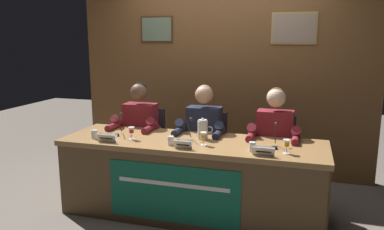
{
  "coord_description": "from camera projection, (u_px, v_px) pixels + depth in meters",
  "views": [
    {
      "loc": [
        1.01,
        -3.37,
        1.71
      ],
      "look_at": [
        0.0,
        0.0,
        1.0
      ],
      "focal_mm": 35.41,
      "sensor_mm": 36.0,
      "label": 1
    }
  ],
  "objects": [
    {
      "name": "chair_left",
      "position": [
        146.0,
        148.0,
        4.45
      ],
      "size": [
        0.44,
        0.44,
        0.91
      ],
      "color": "black",
      "rests_on": "ground_plane"
    },
    {
      "name": "water_cup_center",
      "position": [
        171.0,
        141.0,
        3.47
      ],
      "size": [
        0.06,
        0.06,
        0.08
      ],
      "color": "silver",
      "rests_on": "conference_table"
    },
    {
      "name": "panelist_left",
      "position": [
        138.0,
        129.0,
        4.21
      ],
      "size": [
        0.51,
        0.48,
        1.23
      ],
      "color": "black",
      "rests_on": "ground_plane"
    },
    {
      "name": "water_cup_right",
      "position": [
        252.0,
        147.0,
        3.27
      ],
      "size": [
        0.06,
        0.06,
        0.08
      ],
      "color": "silver",
      "rests_on": "conference_table"
    },
    {
      "name": "water_cup_left",
      "position": [
        95.0,
        135.0,
        3.7
      ],
      "size": [
        0.06,
        0.06,
        0.08
      ],
      "color": "silver",
      "rests_on": "conference_table"
    },
    {
      "name": "nameplate_right",
      "position": [
        264.0,
        151.0,
        3.15
      ],
      "size": [
        0.18,
        0.06,
        0.08
      ],
      "color": "white",
      "rests_on": "conference_table"
    },
    {
      "name": "water_pitcher_central",
      "position": [
        203.0,
        129.0,
        3.67
      ],
      "size": [
        0.15,
        0.1,
        0.21
      ],
      "color": "silver",
      "rests_on": "conference_table"
    },
    {
      "name": "ground_plane",
      "position": [
        192.0,
        213.0,
        3.79
      ],
      "size": [
        12.0,
        12.0,
        0.0
      ],
      "primitive_type": "plane",
      "color": "#70665B"
    },
    {
      "name": "nameplate_left",
      "position": [
        107.0,
        138.0,
        3.58
      ],
      "size": [
        0.19,
        0.06,
        0.08
      ],
      "color": "white",
      "rests_on": "conference_table"
    },
    {
      "name": "conference_table",
      "position": [
        189.0,
        168.0,
        3.59
      ],
      "size": [
        2.53,
        0.79,
        0.75
      ],
      "color": "olive",
      "rests_on": "ground_plane"
    },
    {
      "name": "microphone_left",
      "position": [
        118.0,
        128.0,
        3.83
      ],
      "size": [
        0.06,
        0.17,
        0.22
      ],
      "color": "black",
      "rests_on": "conference_table"
    },
    {
      "name": "wall_back_panelled",
      "position": [
        222.0,
        71.0,
        4.78
      ],
      "size": [
        3.73,
        0.14,
        2.6
      ],
      "color": "brown",
      "rests_on": "ground_plane"
    },
    {
      "name": "microphone_center",
      "position": [
        188.0,
        134.0,
        3.6
      ],
      "size": [
        0.06,
        0.17,
        0.22
      ],
      "color": "black",
      "rests_on": "conference_table"
    },
    {
      "name": "panelist_right",
      "position": [
        274.0,
        139.0,
        3.79
      ],
      "size": [
        0.51,
        0.48,
        1.23
      ],
      "color": "black",
      "rests_on": "ground_plane"
    },
    {
      "name": "juice_glass_right",
      "position": [
        287.0,
        144.0,
        3.2
      ],
      "size": [
        0.06,
        0.06,
        0.12
      ],
      "color": "white",
      "rests_on": "conference_table"
    },
    {
      "name": "microphone_right",
      "position": [
        275.0,
        140.0,
        3.39
      ],
      "size": [
        0.06,
        0.17,
        0.22
      ],
      "color": "black",
      "rests_on": "conference_table"
    },
    {
      "name": "chair_right",
      "position": [
        274.0,
        160.0,
        4.03
      ],
      "size": [
        0.44,
        0.44,
        0.91
      ],
      "color": "black",
      "rests_on": "ground_plane"
    },
    {
      "name": "nameplate_center",
      "position": [
        184.0,
        144.0,
        3.36
      ],
      "size": [
        0.16,
        0.06,
        0.08
      ],
      "color": "white",
      "rests_on": "conference_table"
    },
    {
      "name": "juice_glass_center",
      "position": [
        204.0,
        136.0,
        3.46
      ],
      "size": [
        0.06,
        0.06,
        0.12
      ],
      "color": "white",
      "rests_on": "conference_table"
    },
    {
      "name": "panelist_center",
      "position": [
        202.0,
        134.0,
        4.0
      ],
      "size": [
        0.51,
        0.48,
        1.23
      ],
      "color": "black",
      "rests_on": "ground_plane"
    },
    {
      "name": "juice_glass_left",
      "position": [
        131.0,
        131.0,
        3.66
      ],
      "size": [
        0.06,
        0.06,
        0.12
      ],
      "color": "white",
      "rests_on": "conference_table"
    },
    {
      "name": "chair_center",
      "position": [
        207.0,
        154.0,
        4.24
      ],
      "size": [
        0.44,
        0.44,
        0.91
      ],
      "color": "black",
      "rests_on": "ground_plane"
    }
  ]
}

